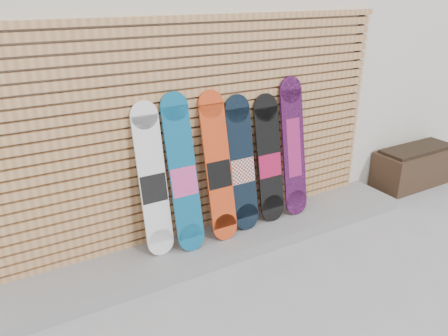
# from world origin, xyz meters

# --- Properties ---
(ground) EXTENTS (80.00, 80.00, 0.00)m
(ground) POSITION_xyz_m (0.00, 0.00, 0.00)
(ground) COLOR gray
(ground) RESTS_ON ground
(building) EXTENTS (12.00, 5.00, 3.60)m
(building) POSITION_xyz_m (0.50, 3.50, 1.80)
(building) COLOR beige
(building) RESTS_ON ground
(concrete_step) EXTENTS (4.60, 0.70, 0.12)m
(concrete_step) POSITION_xyz_m (-0.15, 0.68, 0.06)
(concrete_step) COLOR gray
(concrete_step) RESTS_ON ground
(slat_wall) EXTENTS (4.26, 0.08, 2.29)m
(slat_wall) POSITION_xyz_m (-0.15, 0.97, 1.21)
(slat_wall) COLOR #B37B4A
(slat_wall) RESTS_ON ground
(planter_box) EXTENTS (1.18, 0.49, 0.53)m
(planter_box) POSITION_xyz_m (2.94, 0.74, 0.26)
(planter_box) COLOR #302115
(planter_box) RESTS_ON ground
(snowboard_0) EXTENTS (0.26, 0.28, 1.47)m
(snowboard_0) POSITION_xyz_m (-0.80, 0.80, 0.84)
(snowboard_0) COLOR white
(snowboard_0) RESTS_ON concrete_step
(snowboard_1) EXTENTS (0.28, 0.37, 1.52)m
(snowboard_1) POSITION_xyz_m (-0.51, 0.76, 0.87)
(snowboard_1) COLOR #0D567F
(snowboard_1) RESTS_ON concrete_step
(snowboard_2) EXTENTS (0.27, 0.36, 1.50)m
(snowboard_2) POSITION_xyz_m (-0.12, 0.76, 0.85)
(snowboard_2) COLOR red
(snowboard_2) RESTS_ON concrete_step
(snowboard_3) EXTENTS (0.29, 0.30, 1.42)m
(snowboard_3) POSITION_xyz_m (0.18, 0.79, 0.82)
(snowboard_3) COLOR black
(snowboard_3) RESTS_ON concrete_step
(snowboard_4) EXTENTS (0.30, 0.28, 1.39)m
(snowboard_4) POSITION_xyz_m (0.53, 0.80, 0.80)
(snowboard_4) COLOR black
(snowboard_4) RESTS_ON concrete_step
(snowboard_5) EXTENTS (0.29, 0.30, 1.53)m
(snowboard_5) POSITION_xyz_m (0.85, 0.80, 0.88)
(snowboard_5) COLOR black
(snowboard_5) RESTS_ON concrete_step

